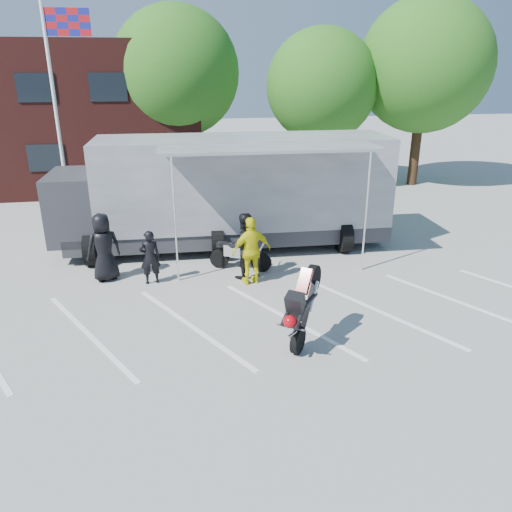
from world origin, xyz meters
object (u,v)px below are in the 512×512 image
object	(u,v)px
parked_motorcycle	(241,269)
stunt_bike_rider	(308,339)
spectator_leather_b	(150,257)
flagpole	(60,91)
spectator_leather_c	(244,246)
transporter_truck	(230,246)
spectator_hivis	(252,251)
tree_mid	(322,86)
spectator_leather_a	(104,247)
tree_right	(425,65)
tree_left	(176,72)

from	to	relation	value
parked_motorcycle	stunt_bike_rider	world-z (taller)	stunt_bike_rider
stunt_bike_rider	spectator_leather_b	xyz separation A→B (m)	(-3.64, 3.83, 0.80)
spectator_leather_b	parked_motorcycle	bearing A→B (deg)	-177.20
flagpole	parked_motorcycle	xyz separation A→B (m)	(5.71, -5.62, -5.05)
stunt_bike_rider	spectator_leather_c	world-z (taller)	spectator_leather_c
transporter_truck	spectator_hivis	world-z (taller)	spectator_hivis
tree_mid	spectator_leather_a	xyz separation A→B (m)	(-9.53, -10.72, -3.94)
parked_motorcycle	stunt_bike_rider	distance (m)	4.51
tree_right	parked_motorcycle	bearing A→B (deg)	-136.15
tree_right	spectator_leather_b	distance (m)	17.75
transporter_truck	spectator_leather_b	world-z (taller)	transporter_truck
tree_right	spectator_hivis	distance (m)	16.01
tree_mid	tree_right	distance (m)	5.11
spectator_leather_a	flagpole	bearing A→B (deg)	-95.38
tree_right	spectator_leather_c	xyz separation A→B (m)	(-10.52, -10.73, -4.89)
tree_right	spectator_leather_c	size ratio (longest dim) A/B	4.60
transporter_truck	spectator_leather_c	distance (m)	2.96
parked_motorcycle	tree_right	bearing A→B (deg)	-23.72
transporter_truck	spectator_leather_b	xyz separation A→B (m)	(-2.62, -2.76, 0.80)
tree_mid	spectator_leather_c	size ratio (longest dim) A/B	3.87
flagpole	spectator_hivis	bearing A→B (deg)	-48.63
tree_right	stunt_bike_rider	size ratio (longest dim) A/B	4.55
tree_mid	parked_motorcycle	xyz separation A→B (m)	(-5.54, -10.62, -4.94)
spectator_leather_a	spectator_leather_b	xyz separation A→B (m)	(1.31, -0.48, -0.21)
flagpole	spectator_leather_c	xyz separation A→B (m)	(5.72, -6.23, -4.06)
tree_right	parked_motorcycle	xyz separation A→B (m)	(-10.54, -10.12, -5.88)
tree_left	transporter_truck	bearing A→B (deg)	-81.57
parked_motorcycle	spectator_leather_a	world-z (taller)	spectator_leather_a
transporter_truck	stunt_bike_rider	bearing A→B (deg)	-80.01
transporter_truck	spectator_leather_a	bearing A→B (deg)	-148.70
parked_motorcycle	tree_left	bearing A→B (deg)	29.61
flagpole	spectator_leather_b	xyz separation A→B (m)	(3.02, -6.20, -4.26)
parked_motorcycle	stunt_bike_rider	size ratio (longest dim) A/B	0.99
transporter_truck	tree_left	bearing A→B (deg)	99.61
spectator_leather_c	tree_mid	bearing A→B (deg)	-131.45
tree_left	stunt_bike_rider	xyz separation A→B (m)	(2.42, -16.03, -5.57)
parked_motorcycle	spectator_hivis	bearing A→B (deg)	-148.01
spectator_leather_a	tree_mid	bearing A→B (deg)	-153.66
parked_motorcycle	stunt_bike_rider	xyz separation A→B (m)	(0.96, -4.41, 0.00)
flagpole	parked_motorcycle	world-z (taller)	flagpole
tree_mid	transporter_truck	bearing A→B (deg)	-123.56
tree_mid	spectator_leather_a	world-z (taller)	tree_mid
tree_right	spectator_leather_c	world-z (taller)	tree_right
flagpole	tree_mid	size ratio (longest dim) A/B	1.04
tree_right	tree_mid	bearing A→B (deg)	174.29
flagpole	tree_left	size ratio (longest dim) A/B	0.93
flagpole	tree_right	distance (m)	16.88
tree_left	spectator_leather_b	bearing A→B (deg)	-95.71
tree_left	spectator_leather_a	distance (m)	12.83
spectator_leather_b	tree_left	bearing A→B (deg)	-105.10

